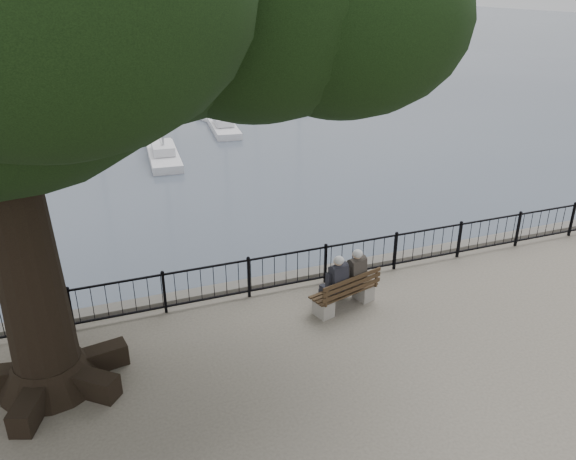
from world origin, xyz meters
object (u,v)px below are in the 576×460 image
person_left (334,284)px  lion_monument (134,45)px  person_right (352,277)px  bench (345,296)px

person_left → lion_monument: size_ratio=0.16×
person_left → person_right: (0.54, 0.15, 0.00)m
person_left → person_right: same height
person_left → lion_monument: bearing=88.4°
bench → lion_monument: lion_monument is taller
bench → person_right: person_right is taller
person_left → bench: bearing=-4.4°
bench → person_left: size_ratio=1.25×
person_right → lion_monument: (0.82, 48.53, 0.66)m
person_left → lion_monument: lion_monument is taller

